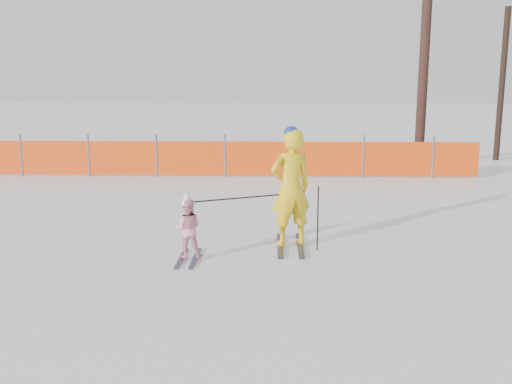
{
  "coord_description": "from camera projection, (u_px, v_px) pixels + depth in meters",
  "views": [
    {
      "loc": [
        0.28,
        -8.65,
        2.82
      ],
      "look_at": [
        0.0,
        0.5,
        1.0
      ],
      "focal_mm": 40.0,
      "sensor_mm": 36.0,
      "label": 1
    }
  ],
  "objects": [
    {
      "name": "ski_poles",
      "position": [
        273.0,
        207.0,
        9.32
      ],
      "size": [
        1.99,
        0.67,
        1.1
      ],
      "color": "black",
      "rests_on": "ground"
    },
    {
      "name": "safety_fence",
      "position": [
        177.0,
        158.0,
        16.61
      ],
      "size": [
        17.34,
        0.06,
        1.25
      ],
      "color": "#595960",
      "rests_on": "ground"
    },
    {
      "name": "ground",
      "position": [
        255.0,
        260.0,
        9.04
      ],
      "size": [
        120.0,
        120.0,
        0.0
      ],
      "primitive_type": "plane",
      "color": "white",
      "rests_on": "ground"
    },
    {
      "name": "adult",
      "position": [
        291.0,
        187.0,
        9.56
      ],
      "size": [
        0.84,
        1.41,
        2.06
      ],
      "color": "black",
      "rests_on": "ground"
    },
    {
      "name": "child",
      "position": [
        188.0,
        228.0,
        8.98
      ],
      "size": [
        0.49,
        1.03,
        1.13
      ],
      "color": "black",
      "rests_on": "ground"
    },
    {
      "name": "tree_trunks",
      "position": [
        448.0,
        81.0,
        18.45
      ],
      "size": [
        3.47,
        2.17,
        5.62
      ],
      "color": "#331D16",
      "rests_on": "ground"
    }
  ]
}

